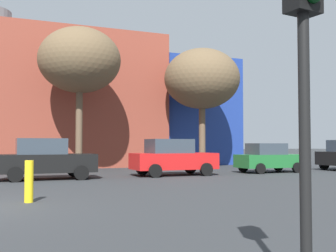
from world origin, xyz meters
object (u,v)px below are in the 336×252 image
at_px(parked_car_3, 173,157).
at_px(bollard_yellow_0, 29,181).
at_px(traffic_light_near_right, 305,26).
at_px(bare_tree_1, 202,79).
at_px(parked_car_2, 45,159).
at_px(parked_car_4, 269,158).
at_px(bare_tree_2, 80,61).

relative_size(parked_car_3, bollard_yellow_0, 3.71).
distance_m(traffic_light_near_right, bare_tree_1, 23.86).
bearing_deg(traffic_light_near_right, parked_car_2, 175.82).
xyz_separation_m(traffic_light_near_right, bare_tree_1, (9.77, 21.54, 3.12)).
xyz_separation_m(parked_car_2, parked_car_4, (12.30, 0.00, -0.11)).
distance_m(traffic_light_near_right, bollard_yellow_0, 9.35).
distance_m(traffic_light_near_right, bare_tree_2, 21.44).
xyz_separation_m(parked_car_3, bare_tree_1, (4.33, 5.13, 5.06)).
distance_m(parked_car_2, traffic_light_near_right, 16.55).
xyz_separation_m(bare_tree_1, bare_tree_2, (-8.30, -0.46, 0.53)).
distance_m(parked_car_4, traffic_light_near_right, 20.09).
bearing_deg(parked_car_4, parked_car_3, -180.00).
bearing_deg(bare_tree_1, parked_car_4, -72.32).
bearing_deg(bollard_yellow_0, bare_tree_2, 73.70).
bearing_deg(bollard_yellow_0, parked_car_3, 45.12).
xyz_separation_m(parked_car_4, bare_tree_2, (-9.94, 4.67, 5.70)).
height_order(parked_car_3, bollard_yellow_0, parked_car_3).
xyz_separation_m(parked_car_3, bollard_yellow_0, (-7.56, -7.59, -0.35)).
height_order(parked_car_2, parked_car_3, parked_car_2).
distance_m(bare_tree_1, bare_tree_2, 8.33).
bearing_deg(bare_tree_2, parked_car_4, -25.17).
distance_m(parked_car_3, traffic_light_near_right, 17.40).
distance_m(parked_car_2, parked_car_3, 6.34).
bearing_deg(bollard_yellow_0, bare_tree_1, 46.95).
xyz_separation_m(traffic_light_near_right, bollard_yellow_0, (-2.12, 8.82, -2.28)).
xyz_separation_m(parked_car_4, bare_tree_1, (-1.64, 5.13, 5.16)).
height_order(parked_car_4, traffic_light_near_right, traffic_light_near_right).
height_order(parked_car_3, parked_car_4, parked_car_3).
distance_m(bare_tree_2, bollard_yellow_0, 14.09).
relative_size(parked_car_4, bare_tree_2, 0.45).
distance_m(parked_car_2, bare_tree_1, 12.87).
xyz_separation_m(parked_car_2, bare_tree_2, (2.36, 4.67, 5.59)).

